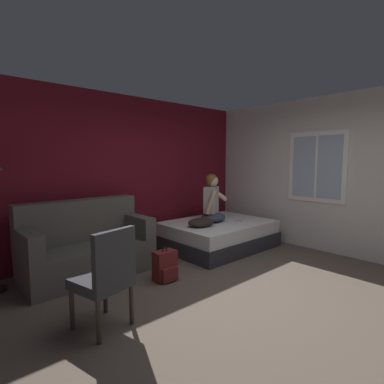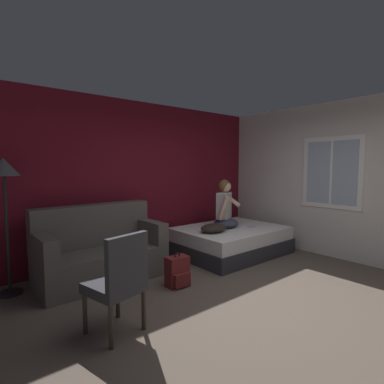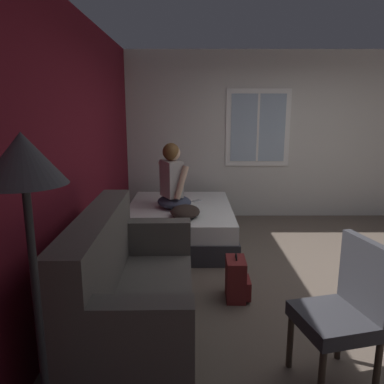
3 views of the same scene
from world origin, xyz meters
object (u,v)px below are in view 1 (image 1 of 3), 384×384
bed (218,235)px  couch (87,247)px  backpack (165,266)px  cell_phone (238,221)px  throw_pillow (201,222)px  side_chair (106,275)px  person_seated (212,202)px

bed → couch: couch is taller
backpack → cell_phone: (1.95, 0.36, 0.29)m
cell_phone → throw_pillow: bearing=-54.1°
side_chair → cell_phone: size_ratio=6.81×
backpack → bed: bearing=19.7°
bed → backpack: bed is taller
couch → side_chair: (-0.42, -1.47, 0.14)m
cell_phone → couch: bearing=-55.5°
couch → bed: bearing=-7.6°
side_chair → throw_pillow: side_chair is taller
side_chair → cell_phone: 3.20m
bed → throw_pillow: (-0.52, -0.09, 0.31)m
side_chair → backpack: 1.29m
side_chair → cell_phone: (3.06, 0.92, -0.05)m
cell_phone → side_chair: bearing=-27.0°
throw_pillow → side_chair: bearing=-154.6°
backpack → cell_phone: size_ratio=3.18×
backpack → cell_phone: bearing=10.4°
person_seated → throw_pillow: person_seated is taller
couch → person_seated: size_ratio=1.96×
bed → person_seated: (-0.07, 0.09, 0.60)m
person_seated → cell_phone: bearing=-41.5°
backpack → throw_pillow: (1.14, 0.51, 0.36)m
cell_phone → backpack: bearing=-33.3°
person_seated → backpack: (-1.59, -0.68, -0.64)m
bed → backpack: (-1.66, -0.59, -0.04)m
bed → couch: 2.37m
throw_pillow → cell_phone: (0.81, -0.15, -0.07)m
couch → backpack: size_ratio=3.74×
bed → backpack: size_ratio=4.19×
backpack → throw_pillow: throw_pillow is taller
person_seated → cell_phone: size_ratio=6.08×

